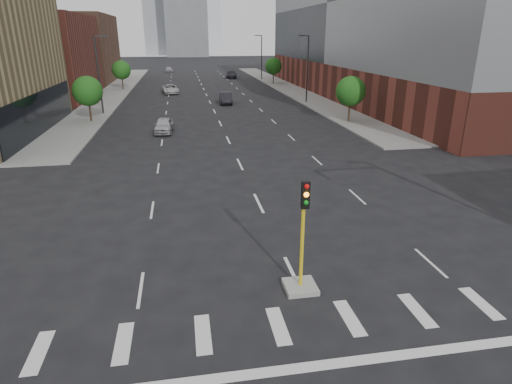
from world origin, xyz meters
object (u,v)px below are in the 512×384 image
object	(u,v)px
median_traffic_signal	(301,267)
car_deep_right	(231,74)
car_mid_right	(226,98)
car_near_left	(164,125)
car_distant	(169,70)
car_far_left	(170,89)

from	to	relation	value
median_traffic_signal	car_deep_right	distance (m)	84.84
car_mid_right	car_deep_right	xyz separation A→B (m)	(5.22, 37.35, 0.04)
car_near_left	car_distant	size ratio (longest dim) A/B	1.02
median_traffic_signal	car_distant	size ratio (longest dim) A/B	1.05
car_near_left	car_mid_right	world-z (taller)	car_mid_right
median_traffic_signal	car_deep_right	xyz separation A→B (m)	(7.33, 84.52, -0.16)
car_mid_right	car_distant	xyz separation A→B (m)	(-8.83, 55.32, -0.06)
car_mid_right	car_far_left	bearing A→B (deg)	124.68
car_near_left	car_far_left	bearing A→B (deg)	93.86
car_far_left	car_distant	size ratio (longest dim) A/B	1.24
car_near_left	car_deep_right	bearing A→B (deg)	80.71
car_near_left	car_mid_right	bearing A→B (deg)	70.05
median_traffic_signal	car_distant	bearing A→B (deg)	93.76
median_traffic_signal	car_far_left	size ratio (longest dim) A/B	0.85
median_traffic_signal	car_far_left	xyz separation A→B (m)	(-5.73, 59.70, -0.25)
car_near_left	car_distant	world-z (taller)	car_near_left
car_deep_right	car_distant	bearing A→B (deg)	135.95
car_distant	car_deep_right	bearing A→B (deg)	-55.43
car_distant	car_mid_right	bearing A→B (deg)	-84.39
car_near_left	car_mid_right	distance (m)	19.59
car_mid_right	car_deep_right	distance (m)	37.71
median_traffic_signal	car_distant	world-z (taller)	median_traffic_signal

